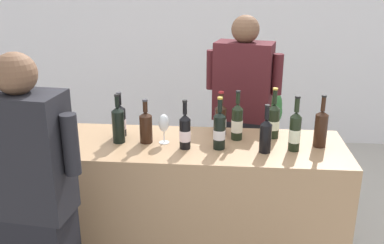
{
  "coord_description": "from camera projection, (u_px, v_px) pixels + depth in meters",
  "views": [
    {
      "loc": [
        0.3,
        -2.58,
        2.04
      ],
      "look_at": [
        0.08,
        0.0,
        1.12
      ],
      "focal_mm": 39.9,
      "sensor_mm": 36.0,
      "label": 1
    }
  ],
  "objects": [
    {
      "name": "potted_shrub",
      "position": [
        254.0,
        134.0,
        3.73
      ],
      "size": [
        0.55,
        0.58,
        1.18
      ],
      "color": "brown",
      "rests_on": "ground_plane"
    },
    {
      "name": "wine_bottle_5",
      "position": [
        321.0,
        128.0,
        2.71
      ],
      "size": [
        0.08,
        0.08,
        0.34
      ],
      "color": "black",
      "rests_on": "counter"
    },
    {
      "name": "wall_back",
      "position": [
        204.0,
        28.0,
        5.1
      ],
      "size": [
        8.0,
        0.1,
        2.8
      ],
      "primitive_type": "cube",
      "color": "white",
      "rests_on": "ground_plane"
    },
    {
      "name": "wine_bottle_9",
      "position": [
        273.0,
        120.0,
        2.86
      ],
      "size": [
        0.08,
        0.08,
        0.35
      ],
      "color": "black",
      "rests_on": "counter"
    },
    {
      "name": "wine_bottle_0",
      "position": [
        266.0,
        134.0,
        2.62
      ],
      "size": [
        0.07,
        0.07,
        0.31
      ],
      "color": "black",
      "rests_on": "counter"
    },
    {
      "name": "wine_bottle_2",
      "position": [
        237.0,
        122.0,
        2.83
      ],
      "size": [
        0.08,
        0.08,
        0.34
      ],
      "color": "black",
      "rests_on": "counter"
    },
    {
      "name": "wine_bottle_6",
      "position": [
        118.0,
        124.0,
        2.78
      ],
      "size": [
        0.08,
        0.08,
        0.33
      ],
      "color": "black",
      "rests_on": "counter"
    },
    {
      "name": "counter",
      "position": [
        181.0,
        208.0,
        2.96
      ],
      "size": [
        2.16,
        0.65,
        0.97
      ],
      "primitive_type": "cube",
      "color": "#9E7A56",
      "rests_on": "ground_plane"
    },
    {
      "name": "wine_bottle_3",
      "position": [
        221.0,
        119.0,
        2.92
      ],
      "size": [
        0.08,
        0.08,
        0.31
      ],
      "color": "black",
      "rests_on": "counter"
    },
    {
      "name": "wine_glass",
      "position": [
        164.0,
        124.0,
        2.76
      ],
      "size": [
        0.07,
        0.07,
        0.2
      ],
      "color": "silver",
      "rests_on": "counter"
    },
    {
      "name": "person_server",
      "position": [
        241.0,
        128.0,
        3.43
      ],
      "size": [
        0.58,
        0.33,
        1.74
      ],
      "color": "black",
      "rests_on": "ground_plane"
    },
    {
      "name": "wine_bottle_1",
      "position": [
        120.0,
        120.0,
        2.89
      ],
      "size": [
        0.08,
        0.08,
        0.31
      ],
      "color": "black",
      "rests_on": "counter"
    },
    {
      "name": "wine_bottle_10",
      "position": [
        185.0,
        131.0,
        2.68
      ],
      "size": [
        0.07,
        0.07,
        0.32
      ],
      "color": "black",
      "rests_on": "counter"
    },
    {
      "name": "wine_bottle_7",
      "position": [
        146.0,
        126.0,
        2.78
      ],
      "size": [
        0.08,
        0.08,
        0.29
      ],
      "color": "black",
      "rests_on": "counter"
    },
    {
      "name": "wine_bottle_4",
      "position": [
        295.0,
        131.0,
        2.65
      ],
      "size": [
        0.07,
        0.07,
        0.35
      ],
      "color": "black",
      "rests_on": "counter"
    },
    {
      "name": "wine_bottle_8",
      "position": [
        219.0,
        130.0,
        2.67
      ],
      "size": [
        0.08,
        0.08,
        0.34
      ],
      "color": "black",
      "rests_on": "counter"
    },
    {
      "name": "person_guest",
      "position": [
        35.0,
        217.0,
        2.23
      ],
      "size": [
        0.56,
        0.28,
        1.69
      ],
      "color": "black",
      "rests_on": "ground_plane"
    }
  ]
}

